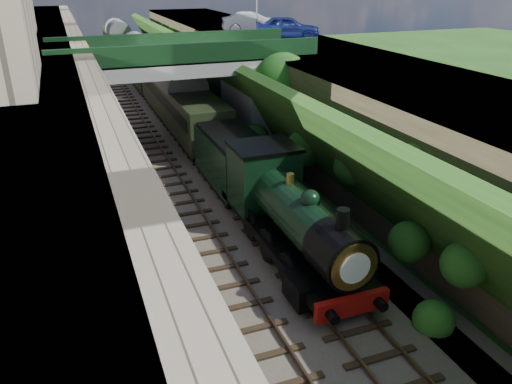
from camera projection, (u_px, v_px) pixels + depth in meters
name	position (u px, v px, depth m)	size (l,w,h in m)	color
trackbed	(194.00, 168.00, 30.21)	(10.00, 90.00, 0.20)	#473F38
retaining_wall	(93.00, 122.00, 27.05)	(1.00, 90.00, 7.00)	#756B56
street_plateau_left	(23.00, 129.00, 25.91)	(6.00, 90.00, 7.00)	#262628
street_plateau_right	(336.00, 105.00, 32.08)	(8.00, 90.00, 6.25)	#262628
embankment_slope	(276.00, 122.00, 30.03)	(4.55, 90.00, 6.36)	#1E4714
track_left	(161.00, 170.00, 29.50)	(2.50, 90.00, 0.20)	black
track_right	(213.00, 163.00, 30.54)	(2.50, 90.00, 0.20)	black
road_bridge	(190.00, 88.00, 32.33)	(16.00, 6.40, 7.25)	gray
tree	(283.00, 84.00, 30.60)	(3.60, 3.80, 6.60)	black
car_blue	(287.00, 27.00, 38.22)	(1.98, 4.92, 1.68)	navy
car_silver	(253.00, 22.00, 41.77)	(1.78, 5.12, 1.69)	silver
locomotive	(291.00, 216.00, 20.21)	(3.10, 10.23, 3.83)	black
tender	(233.00, 163.00, 26.62)	(2.70, 6.00, 3.05)	black
coach_front	(180.00, 102.00, 37.21)	(2.90, 18.00, 3.70)	black
coach_middle	(140.00, 63.00, 53.28)	(2.90, 18.00, 3.70)	black
coach_rear	(119.00, 42.00, 69.35)	(2.90, 18.00, 3.70)	black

